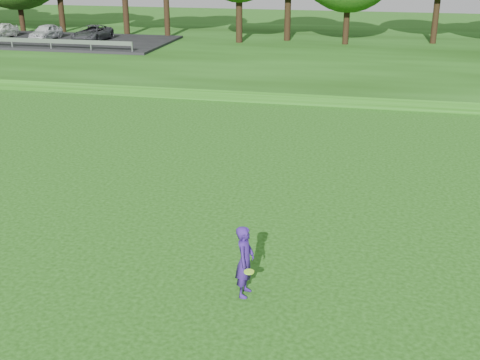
# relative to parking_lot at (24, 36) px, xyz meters

# --- Properties ---
(ground) EXTENTS (140.00, 140.00, 0.00)m
(ground) POSITION_rel_parking_lot_xyz_m (23.84, -32.80, -1.01)
(ground) COLOR #183E0C
(ground) RESTS_ON ground
(berm) EXTENTS (130.00, 30.00, 0.60)m
(berm) POSITION_rel_parking_lot_xyz_m (23.84, 1.20, -0.71)
(berm) COLOR #183E0C
(berm) RESTS_ON ground
(walking_path) EXTENTS (130.00, 1.60, 0.04)m
(walking_path) POSITION_rel_parking_lot_xyz_m (23.84, -12.80, -0.99)
(walking_path) COLOR gray
(walking_path) RESTS_ON ground
(parking_lot) EXTENTS (24.00, 9.00, 1.38)m
(parking_lot) POSITION_rel_parking_lot_xyz_m (0.00, 0.00, 0.00)
(parking_lot) COLOR black
(parking_lot) RESTS_ON berm
(woman) EXTENTS (0.51, 0.82, 1.76)m
(woman) POSITION_rel_parking_lot_xyz_m (25.00, -32.25, -0.13)
(woman) COLOR navy
(woman) RESTS_ON ground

